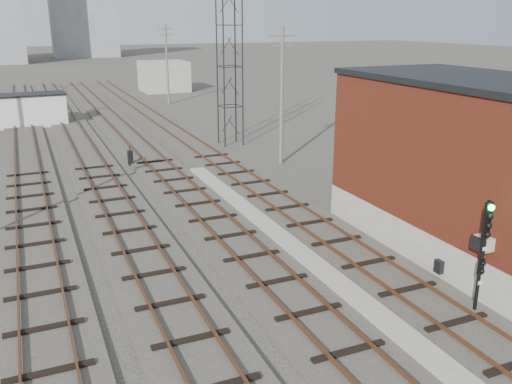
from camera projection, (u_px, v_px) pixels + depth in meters
ground at (110, 105)px, 62.63m from camera, size 320.00×320.00×0.00m
track_right at (180, 136)px, 45.17m from camera, size 3.20×90.00×0.39m
track_mid_right at (132, 140)px, 43.66m from camera, size 3.20×90.00×0.39m
track_mid_left at (81, 145)px, 42.15m from camera, size 3.20×90.00×0.39m
track_left at (25, 149)px, 40.64m from camera, size 3.20×90.00×0.39m
platform_curb at (298, 252)px, 22.53m from camera, size 0.90×28.00×0.26m
brick_building at (472, 165)px, 22.36m from camera, size 6.54×12.20×7.22m
lattice_tower at (229, 46)px, 40.56m from camera, size 1.60×1.60×15.00m
utility_pole_right_a at (282, 93)px, 35.63m from camera, size 1.80×0.24×9.00m
utility_pole_right_b at (167, 62)px, 61.88m from camera, size 1.80×0.24×9.00m
apartment_right at (82, 5)px, 140.45m from camera, size 16.00×12.00×26.00m
shed_right at (164, 76)px, 74.17m from camera, size 6.00×6.00×4.00m
signal_mast at (483, 250)px, 17.31m from camera, size 0.40×0.41×4.01m
switch_stand at (130, 157)px, 36.14m from camera, size 0.34×0.34×1.27m
site_trailer at (26, 110)px, 49.59m from camera, size 7.20×3.49×2.96m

